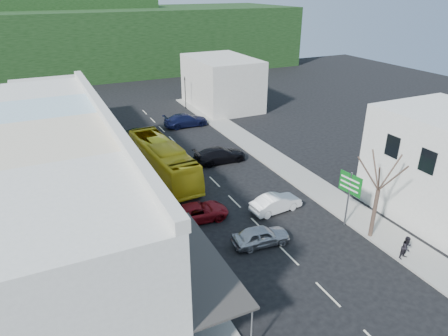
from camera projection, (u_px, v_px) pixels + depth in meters
The scene contains 20 objects.
ground at pixel (259, 225), 29.56m from camera, with size 120.00×120.00×0.00m, color black.
sidewalk_left at pixel (127, 188), 34.83m from camera, with size 3.00×52.00×0.15m, color gray.
sidewalk_right at pixel (274, 159), 40.66m from camera, with size 3.00×52.00×0.15m, color gray.
shopfront_row at pixel (65, 182), 27.14m from camera, with size 8.25×30.00×8.00m.
right_building at pixel (444, 164), 29.86m from camera, with size 8.00×9.00×8.00m, color beige.
distant_block_left at pixel (52, 111), 45.81m from camera, with size 8.00×10.00×6.00m, color #B7B2A8.
distant_block_right at pixel (222, 83), 57.00m from camera, with size 8.00×12.00×7.00m, color #B7B2A8.
hillside at pixel (91, 37), 79.62m from camera, with size 80.00×26.00×14.00m.
bus at pixel (163, 161), 36.55m from camera, with size 2.50×11.60×3.10m, color yellow.
car_silver at pixel (261, 236), 27.14m from camera, with size 1.80×4.40×1.40m, color #B2B3B7.
car_white at pixel (276, 203), 31.20m from camera, with size 1.80×4.40×1.40m, color white.
car_red at pixel (198, 212), 30.02m from camera, with size 1.90×4.60×1.40m, color maroon.
car_black_near at pixel (220, 155), 39.89m from camera, with size 1.84×4.50×1.40m, color black.
car_black_far at pixel (140, 135), 45.43m from camera, with size 1.80×4.40×1.40m, color black.
car_navy_far at pixel (186, 121), 49.98m from camera, with size 1.84×4.50×1.40m, color black.
pedestrian_left at pixel (153, 214), 29.18m from camera, with size 0.60×0.40×1.70m, color black.
pedestrian_right at pixel (407, 247), 25.47m from camera, with size 0.70×0.44×1.70m, color black.
direction_sign at pixel (348, 200), 28.74m from camera, with size 0.47×1.94×4.29m, color #0B5F18, non-canonical shape.
street_tree at pixel (378, 190), 26.63m from camera, with size 2.91×2.91×7.52m, color #3D2E26, non-canonical shape.
traffic_signal at pixel (185, 93), 56.35m from camera, with size 0.57×0.97×4.60m, color black, non-canonical shape.
Camera 1 is at (-13.05, -21.56, 16.24)m, focal length 32.00 mm.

